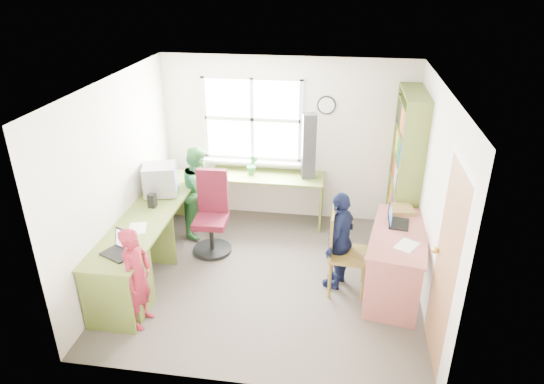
% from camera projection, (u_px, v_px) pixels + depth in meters
% --- Properties ---
extents(room, '(3.64, 3.44, 2.44)m').
position_uv_depth(room, '(271.00, 185.00, 5.58)').
color(room, '#453E36').
rests_on(room, ground).
extents(l_desk, '(2.38, 2.95, 0.75)m').
position_uv_depth(l_desk, '(156.00, 249.00, 5.74)').
color(l_desk, olive).
rests_on(l_desk, ground).
extents(right_desk, '(0.83, 1.43, 0.78)m').
position_uv_depth(right_desk, '(398.00, 249.00, 5.56)').
color(right_desk, '#A55A52').
rests_on(right_desk, ground).
extents(bookshelf, '(0.30, 1.02, 2.10)m').
position_uv_depth(bookshelf, '(405.00, 173.00, 6.43)').
color(bookshelf, olive).
rests_on(bookshelf, ground).
extents(swivel_chair, '(0.54, 0.54, 1.11)m').
position_uv_depth(swivel_chair, '(212.00, 217.00, 6.42)').
color(swivel_chair, black).
rests_on(swivel_chair, ground).
extents(wooden_chair, '(0.46, 0.46, 1.02)m').
position_uv_depth(wooden_chair, '(342.00, 249.00, 5.57)').
color(wooden_chair, brown).
rests_on(wooden_chair, ground).
extents(crt_monitor, '(0.50, 0.47, 0.41)m').
position_uv_depth(crt_monitor, '(160.00, 180.00, 6.34)').
color(crt_monitor, gray).
rests_on(crt_monitor, l_desk).
extents(laptop_left, '(0.41, 0.38, 0.22)m').
position_uv_depth(laptop_left, '(121.00, 248.00, 5.12)').
color(laptop_left, black).
rests_on(laptop_left, l_desk).
extents(laptop_right, '(0.29, 0.34, 0.21)m').
position_uv_depth(laptop_right, '(395.00, 220.00, 5.63)').
color(laptop_right, black).
rests_on(laptop_right, right_desk).
extents(speaker_a, '(0.10, 0.10, 0.18)m').
position_uv_depth(speaker_a, '(152.00, 201.00, 6.06)').
color(speaker_a, black).
rests_on(speaker_a, l_desk).
extents(speaker_b, '(0.10, 0.10, 0.17)m').
position_uv_depth(speaker_b, '(172.00, 182.00, 6.56)').
color(speaker_b, black).
rests_on(speaker_b, l_desk).
extents(cd_tower, '(0.22, 0.20, 0.93)m').
position_uv_depth(cd_tower, '(309.00, 146.00, 6.74)').
color(cd_tower, black).
rests_on(cd_tower, l_desk).
extents(game_box, '(0.31, 0.31, 0.06)m').
position_uv_depth(game_box, '(401.00, 209.00, 5.92)').
color(game_box, red).
rests_on(game_box, right_desk).
extents(paper_a, '(0.27, 0.32, 0.00)m').
position_uv_depth(paper_a, '(138.00, 228.00, 5.60)').
color(paper_a, silver).
rests_on(paper_a, l_desk).
extents(paper_b, '(0.30, 0.33, 0.00)m').
position_uv_depth(paper_b, '(407.00, 245.00, 5.21)').
color(paper_b, silver).
rests_on(paper_b, right_desk).
extents(potted_plant, '(0.18, 0.16, 0.28)m').
position_uv_depth(potted_plant, '(252.00, 165.00, 6.97)').
color(potted_plant, '#2D723B').
rests_on(potted_plant, l_desk).
extents(person_red, '(0.32, 0.45, 1.15)m').
position_uv_depth(person_red, '(137.00, 278.00, 5.02)').
color(person_red, maroon).
rests_on(person_red, ground).
extents(person_green, '(0.55, 0.67, 1.29)m').
position_uv_depth(person_green, '(200.00, 191.00, 6.76)').
color(person_green, '#307834').
rests_on(person_green, ground).
extents(person_navy, '(0.53, 0.78, 1.22)m').
position_uv_depth(person_navy, '(340.00, 240.00, 5.63)').
color(person_navy, '#141C3F').
rests_on(person_navy, ground).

